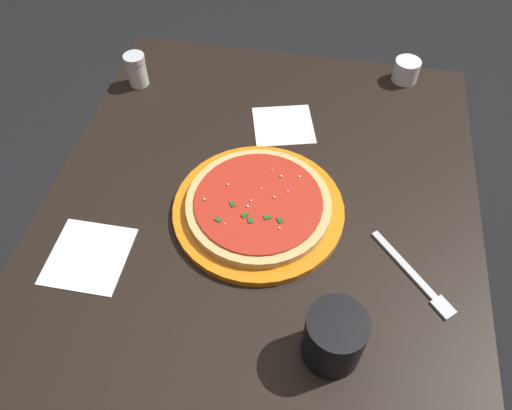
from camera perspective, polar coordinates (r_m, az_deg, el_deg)
name	(u,v)px	position (r m, az deg, el deg)	size (l,w,h in m)	color
ground_plane	(260,348)	(1.56, 0.45, -16.23)	(5.00, 5.00, 0.00)	black
restaurant_table	(262,240)	(1.04, 0.65, -4.07)	(0.90, 0.79, 0.74)	black
serving_plate	(256,209)	(0.89, 0.00, -0.51)	(0.31, 0.31, 0.01)	orange
pizza	(256,204)	(0.88, 0.00, 0.17)	(0.26, 0.26, 0.02)	#DBB26B
cup_tall_drink	(334,338)	(0.73, 9.03, -14.91)	(0.09, 0.09, 0.10)	black
cup_small_sauce	(406,71)	(1.20, 16.99, 14.67)	(0.06, 0.06, 0.05)	silver
napkin_folded_right	(89,256)	(0.89, -18.81, -5.61)	(0.14, 0.13, 0.00)	white
napkin_loose_left	(283,125)	(1.05, 3.19, 9.20)	(0.12, 0.12, 0.00)	white
fork	(416,278)	(0.86, 18.00, -7.99)	(0.15, 0.14, 0.00)	silver
parmesan_shaker	(137,70)	(1.16, -13.67, 14.98)	(0.05, 0.05, 0.07)	silver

